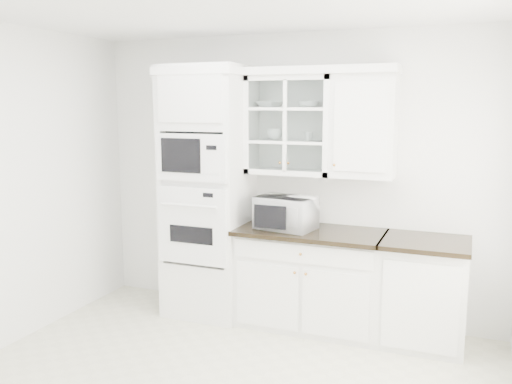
% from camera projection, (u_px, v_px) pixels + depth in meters
% --- Properties ---
extents(room_shell, '(4.00, 3.50, 2.70)m').
position_uv_depth(room_shell, '(237.00, 141.00, 3.94)').
color(room_shell, white).
rests_on(room_shell, ground).
extents(oven_column, '(0.76, 0.68, 2.40)m').
position_uv_depth(oven_column, '(208.00, 193.00, 5.21)').
color(oven_column, white).
rests_on(oven_column, ground).
extents(base_cabinet_run, '(1.32, 0.67, 0.92)m').
position_uv_depth(base_cabinet_run, '(310.00, 278.00, 4.98)').
color(base_cabinet_run, white).
rests_on(base_cabinet_run, ground).
extents(extra_base_cabinet, '(0.72, 0.67, 0.92)m').
position_uv_depth(extra_base_cabinet, '(423.00, 292.00, 4.61)').
color(extra_base_cabinet, white).
rests_on(extra_base_cabinet, ground).
extents(upper_cabinet_glass, '(0.80, 0.33, 0.90)m').
position_uv_depth(upper_cabinet_glass, '(291.00, 125.00, 4.98)').
color(upper_cabinet_glass, white).
rests_on(upper_cabinet_glass, room_shell).
extents(upper_cabinet_solid, '(0.55, 0.33, 0.90)m').
position_uv_depth(upper_cabinet_solid, '(364.00, 126.00, 4.73)').
color(upper_cabinet_solid, white).
rests_on(upper_cabinet_solid, room_shell).
extents(crown_molding, '(2.14, 0.38, 0.07)m').
position_uv_depth(crown_molding, '(279.00, 71.00, 4.91)').
color(crown_molding, white).
rests_on(crown_molding, room_shell).
extents(countertop_microwave, '(0.57, 0.50, 0.30)m').
position_uv_depth(countertop_microwave, '(287.00, 212.00, 4.93)').
color(countertop_microwave, white).
rests_on(countertop_microwave, base_cabinet_run).
extents(bowl_a, '(0.31, 0.31, 0.06)m').
position_uv_depth(bowl_a, '(270.00, 104.00, 5.02)').
color(bowl_a, white).
rests_on(bowl_a, upper_cabinet_glass).
extents(bowl_b, '(0.20, 0.20, 0.06)m').
position_uv_depth(bowl_b, '(309.00, 104.00, 4.88)').
color(bowl_b, white).
rests_on(bowl_b, upper_cabinet_glass).
extents(cup_a, '(0.15, 0.15, 0.10)m').
position_uv_depth(cup_a, '(275.00, 134.00, 5.05)').
color(cup_a, white).
rests_on(cup_a, upper_cabinet_glass).
extents(cup_b, '(0.11, 0.11, 0.09)m').
position_uv_depth(cup_b, '(308.00, 136.00, 4.94)').
color(cup_b, white).
rests_on(cup_b, upper_cabinet_glass).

